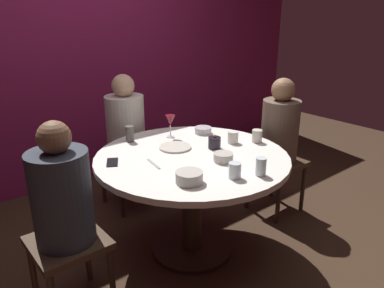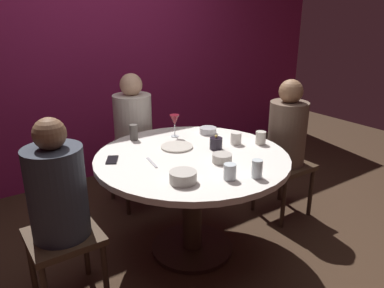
# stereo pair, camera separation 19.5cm
# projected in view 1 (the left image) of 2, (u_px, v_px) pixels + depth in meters

# --- Properties ---
(ground_plane) EXTENTS (8.00, 8.00, 0.00)m
(ground_plane) POSITION_uv_depth(u_px,v_px,m) (192.00, 248.00, 2.81)
(ground_plane) COLOR #382619
(back_wall) EXTENTS (6.00, 0.10, 2.60)m
(back_wall) POSITION_uv_depth(u_px,v_px,m) (79.00, 53.00, 3.63)
(back_wall) COLOR maroon
(back_wall) RESTS_ON ground
(dining_table) EXTENTS (1.33, 1.33, 0.76)m
(dining_table) POSITION_uv_depth(u_px,v_px,m) (192.00, 176.00, 2.61)
(dining_table) COLOR silver
(dining_table) RESTS_ON ground
(seated_diner_left) EXTENTS (0.40, 0.40, 1.17)m
(seated_diner_left) POSITION_uv_depth(u_px,v_px,m) (62.00, 200.00, 2.03)
(seated_diner_left) COLOR #3F2D1E
(seated_diner_left) RESTS_ON ground
(seated_diner_back) EXTENTS (0.40, 0.40, 1.20)m
(seated_diner_back) POSITION_uv_depth(u_px,v_px,m) (126.00, 128.00, 3.22)
(seated_diner_back) COLOR #3F2D1E
(seated_diner_back) RESTS_ON ground
(seated_diner_right) EXTENTS (0.40, 0.40, 1.18)m
(seated_diner_right) POSITION_uv_depth(u_px,v_px,m) (280.00, 132.00, 3.13)
(seated_diner_right) COLOR #3F2D1E
(seated_diner_right) RESTS_ON ground
(candle_holder) EXTENTS (0.09, 0.09, 0.11)m
(candle_holder) POSITION_uv_depth(u_px,v_px,m) (214.00, 143.00, 2.66)
(candle_holder) COLOR black
(candle_holder) RESTS_ON dining_table
(wine_glass) EXTENTS (0.08, 0.08, 0.18)m
(wine_glass) POSITION_uv_depth(u_px,v_px,m) (170.00, 121.00, 2.87)
(wine_glass) COLOR silver
(wine_glass) RESTS_ON dining_table
(dinner_plate) EXTENTS (0.23, 0.23, 0.01)m
(dinner_plate) POSITION_uv_depth(u_px,v_px,m) (175.00, 147.00, 2.68)
(dinner_plate) COLOR beige
(dinner_plate) RESTS_ON dining_table
(cell_phone) EXTENTS (0.13, 0.16, 0.01)m
(cell_phone) POSITION_uv_depth(u_px,v_px,m) (112.00, 162.00, 2.42)
(cell_phone) COLOR black
(cell_phone) RESTS_ON dining_table
(bowl_serving_large) EXTENTS (0.14, 0.14, 0.05)m
(bowl_serving_large) POSITION_uv_depth(u_px,v_px,m) (203.00, 130.00, 3.00)
(bowl_serving_large) COLOR #B7B7BC
(bowl_serving_large) RESTS_ON dining_table
(bowl_salad_center) EXTENTS (0.13, 0.13, 0.06)m
(bowl_salad_center) POSITION_uv_depth(u_px,v_px,m) (223.00, 157.00, 2.44)
(bowl_salad_center) COLOR #B2ADA3
(bowl_salad_center) RESTS_ON dining_table
(bowl_small_white) EXTENTS (0.16, 0.16, 0.07)m
(bowl_small_white) POSITION_uv_depth(u_px,v_px,m) (189.00, 177.00, 2.14)
(bowl_small_white) COLOR #B2ADA3
(bowl_small_white) RESTS_ON dining_table
(cup_near_candle) EXTENTS (0.06, 0.06, 0.11)m
(cup_near_candle) POSITION_uv_depth(u_px,v_px,m) (261.00, 167.00, 2.23)
(cup_near_candle) COLOR silver
(cup_near_candle) RESTS_ON dining_table
(cup_by_left_diner) EXTENTS (0.06, 0.06, 0.12)m
(cup_by_left_diner) POSITION_uv_depth(u_px,v_px,m) (130.00, 134.00, 2.80)
(cup_by_left_diner) COLOR #4C4742
(cup_by_left_diner) RESTS_ON dining_table
(cup_by_right_diner) EXTENTS (0.07, 0.07, 0.10)m
(cup_by_right_diner) POSITION_uv_depth(u_px,v_px,m) (235.00, 170.00, 2.19)
(cup_by_right_diner) COLOR silver
(cup_by_right_diner) RESTS_ON dining_table
(cup_center_front) EXTENTS (0.08, 0.08, 0.09)m
(cup_center_front) POSITION_uv_depth(u_px,v_px,m) (233.00, 137.00, 2.77)
(cup_center_front) COLOR silver
(cup_center_front) RESTS_ON dining_table
(cup_far_edge) EXTENTS (0.07, 0.07, 0.10)m
(cup_far_edge) POSITION_uv_depth(u_px,v_px,m) (257.00, 136.00, 2.79)
(cup_far_edge) COLOR beige
(cup_far_edge) RESTS_ON dining_table
(fork_near_plate) EXTENTS (0.05, 0.18, 0.01)m
(fork_near_plate) POSITION_uv_depth(u_px,v_px,m) (154.00, 164.00, 2.40)
(fork_near_plate) COLOR #B7B7BC
(fork_near_plate) RESTS_ON dining_table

